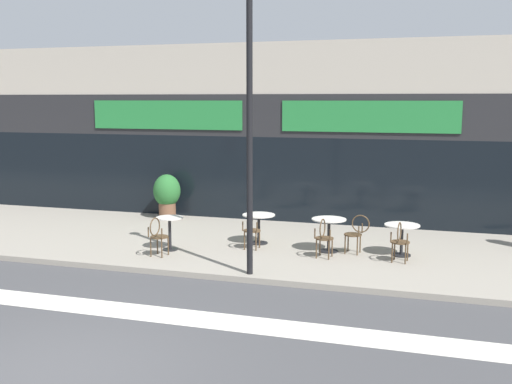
{
  "coord_description": "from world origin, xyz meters",
  "views": [
    {
      "loc": [
        4.72,
        -6.31,
        3.58
      ],
      "look_at": [
        0.73,
        6.94,
        1.43
      ],
      "focal_mm": 42.0,
      "sensor_mm": 36.0,
      "label": 1
    }
  ],
  "objects_px": {
    "cafe_chair_1_near": "(251,228)",
    "planter_pot": "(167,194)",
    "cafe_chair_3_near": "(400,239)",
    "bistro_table_1": "(259,222)",
    "cafe_chair_0_near": "(157,234)",
    "bistro_table_3": "(402,233)",
    "cafe_chair_2_near": "(324,235)",
    "cafe_chair_2_side": "(356,231)",
    "bistro_table_0": "(170,227)",
    "lamp_post": "(250,111)",
    "bistro_table_2": "(329,228)"
  },
  "relations": [
    {
      "from": "cafe_chair_2_near",
      "to": "planter_pot",
      "type": "bearing_deg",
      "value": 64.56
    },
    {
      "from": "lamp_post",
      "to": "bistro_table_0",
      "type": "bearing_deg",
      "value": 151.06
    },
    {
      "from": "cafe_chair_2_side",
      "to": "bistro_table_1",
      "type": "bearing_deg",
      "value": -1.17
    },
    {
      "from": "planter_pot",
      "to": "bistro_table_1",
      "type": "bearing_deg",
      "value": -32.57
    },
    {
      "from": "bistro_table_2",
      "to": "cafe_chair_1_near",
      "type": "xyz_separation_m",
      "value": [
        -1.76,
        -0.34,
        -0.04
      ]
    },
    {
      "from": "cafe_chair_3_near",
      "to": "lamp_post",
      "type": "distance_m",
      "value": 4.27
    },
    {
      "from": "cafe_chair_2_side",
      "to": "lamp_post",
      "type": "height_order",
      "value": "lamp_post"
    },
    {
      "from": "cafe_chair_2_side",
      "to": "cafe_chair_3_near",
      "type": "xyz_separation_m",
      "value": [
        0.99,
        -0.5,
        0.0
      ]
    },
    {
      "from": "bistro_table_2",
      "to": "planter_pot",
      "type": "distance_m",
      "value": 5.78
    },
    {
      "from": "bistro_table_1",
      "to": "cafe_chair_2_side",
      "type": "bearing_deg",
      "value": -7.08
    },
    {
      "from": "cafe_chair_1_near",
      "to": "planter_pot",
      "type": "bearing_deg",
      "value": 51.36
    },
    {
      "from": "bistro_table_0",
      "to": "bistro_table_3",
      "type": "height_order",
      "value": "bistro_table_0"
    },
    {
      "from": "planter_pot",
      "to": "lamp_post",
      "type": "distance_m",
      "value": 6.67
    },
    {
      "from": "bistro_table_3",
      "to": "cafe_chair_2_side",
      "type": "distance_m",
      "value": 1.0
    },
    {
      "from": "bistro_table_1",
      "to": "bistro_table_2",
      "type": "relative_size",
      "value": 1.0
    },
    {
      "from": "cafe_chair_2_near",
      "to": "lamp_post",
      "type": "relative_size",
      "value": 0.16
    },
    {
      "from": "bistro_table_1",
      "to": "cafe_chair_2_side",
      "type": "relative_size",
      "value": 0.87
    },
    {
      "from": "cafe_chair_0_near",
      "to": "cafe_chair_3_near",
      "type": "relative_size",
      "value": 1.0
    },
    {
      "from": "cafe_chair_2_near",
      "to": "cafe_chair_2_side",
      "type": "height_order",
      "value": "same"
    },
    {
      "from": "bistro_table_2",
      "to": "bistro_table_3",
      "type": "xyz_separation_m",
      "value": [
        1.62,
        0.12,
        -0.04
      ]
    },
    {
      "from": "bistro_table_1",
      "to": "cafe_chair_0_near",
      "type": "distance_m",
      "value": 2.56
    },
    {
      "from": "planter_pot",
      "to": "lamp_post",
      "type": "bearing_deg",
      "value": -49.59
    },
    {
      "from": "cafe_chair_2_near",
      "to": "bistro_table_1",
      "type": "bearing_deg",
      "value": 67.93
    },
    {
      "from": "cafe_chair_2_near",
      "to": "cafe_chair_3_near",
      "type": "xyz_separation_m",
      "value": [
        1.62,
        0.12,
        0.0
      ]
    },
    {
      "from": "bistro_table_2",
      "to": "cafe_chair_2_side",
      "type": "height_order",
      "value": "cafe_chair_2_side"
    },
    {
      "from": "bistro_table_0",
      "to": "cafe_chair_2_side",
      "type": "distance_m",
      "value": 4.27
    },
    {
      "from": "cafe_chair_0_near",
      "to": "cafe_chair_2_side",
      "type": "xyz_separation_m",
      "value": [
        4.18,
        1.53,
        0.0
      ]
    },
    {
      "from": "bistro_table_2",
      "to": "lamp_post",
      "type": "height_order",
      "value": "lamp_post"
    },
    {
      "from": "cafe_chair_2_near",
      "to": "cafe_chair_3_near",
      "type": "height_order",
      "value": "same"
    },
    {
      "from": "bistro_table_3",
      "to": "lamp_post",
      "type": "bearing_deg",
      "value": -140.5
    },
    {
      "from": "cafe_chair_3_near",
      "to": "bistro_table_3",
      "type": "bearing_deg",
      "value": 5.72
    },
    {
      "from": "bistro_table_0",
      "to": "cafe_chair_3_near",
      "type": "relative_size",
      "value": 0.86
    },
    {
      "from": "cafe_chair_2_side",
      "to": "cafe_chair_2_near",
      "type": "bearing_deg",
      "value": 50.22
    },
    {
      "from": "cafe_chair_1_near",
      "to": "planter_pot",
      "type": "relative_size",
      "value": 0.69
    },
    {
      "from": "bistro_table_1",
      "to": "cafe_chair_2_near",
      "type": "height_order",
      "value": "cafe_chair_2_near"
    },
    {
      "from": "bistro_table_1",
      "to": "bistro_table_2",
      "type": "bearing_deg",
      "value": -9.31
    },
    {
      "from": "cafe_chair_0_near",
      "to": "planter_pot",
      "type": "xyz_separation_m",
      "value": [
        -1.66,
        4.03,
        0.21
      ]
    },
    {
      "from": "cafe_chair_2_side",
      "to": "cafe_chair_3_near",
      "type": "distance_m",
      "value": 1.11
    },
    {
      "from": "bistro_table_0",
      "to": "lamp_post",
      "type": "distance_m",
      "value": 3.79
    },
    {
      "from": "bistro_table_3",
      "to": "cafe_chair_3_near",
      "type": "relative_size",
      "value": 0.86
    },
    {
      "from": "bistro_table_1",
      "to": "cafe_chair_1_near",
      "type": "bearing_deg",
      "value": -90.09
    },
    {
      "from": "bistro_table_2",
      "to": "cafe_chair_3_near",
      "type": "relative_size",
      "value": 0.87
    },
    {
      "from": "lamp_post",
      "to": "bistro_table_3",
      "type": "bearing_deg",
      "value": 39.5
    },
    {
      "from": "cafe_chair_0_near",
      "to": "cafe_chair_3_near",
      "type": "distance_m",
      "value": 5.26
    },
    {
      "from": "bistro_table_1",
      "to": "cafe_chair_0_near",
      "type": "relative_size",
      "value": 0.87
    },
    {
      "from": "cafe_chair_2_side",
      "to": "bistro_table_2",
      "type": "bearing_deg",
      "value": 5.19
    },
    {
      "from": "planter_pot",
      "to": "cafe_chair_1_near",
      "type": "bearing_deg",
      "value": -39.36
    },
    {
      "from": "bistro_table_0",
      "to": "bistro_table_1",
      "type": "bearing_deg",
      "value": 33.93
    },
    {
      "from": "planter_pot",
      "to": "cafe_chair_3_near",
      "type": "bearing_deg",
      "value": -23.76
    },
    {
      "from": "bistro_table_3",
      "to": "cafe_chair_2_near",
      "type": "distance_m",
      "value": 1.79
    }
  ]
}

